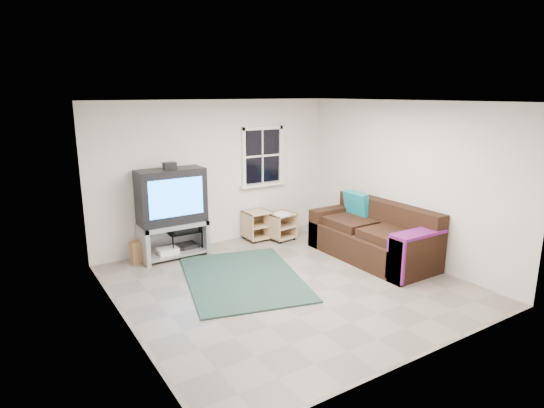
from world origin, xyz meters
TOP-DOWN VIEW (x-y plane):
  - room at (0.95, 2.27)m, footprint 4.60×4.62m
  - tv_unit at (-0.98, 2.00)m, footprint 1.10×0.55m
  - av_rack at (-0.77, 2.08)m, footprint 0.56×0.41m
  - side_table_left at (0.69, 2.09)m, footprint 0.46×0.46m
  - side_table_right at (1.06, 1.83)m, footprint 0.52×0.52m
  - sofa at (1.83, 0.14)m, footprint 0.98×2.22m
  - shag_rug at (-0.45, 0.54)m, footprint 2.14×2.58m
  - paper_bag at (-1.57, 2.03)m, footprint 0.28×0.20m

SIDE VIEW (x-z plane):
  - shag_rug at x=-0.45m, z-range 0.00..0.03m
  - paper_bag at x=-1.57m, z-range 0.00..0.37m
  - side_table_left at x=0.69m, z-range 0.02..0.56m
  - side_table_right at x=1.06m, z-range 0.03..0.56m
  - sofa at x=1.83m, z-range -0.15..0.87m
  - av_rack at x=-0.77m, z-range -0.07..1.05m
  - tv_unit at x=-0.98m, z-range 0.08..1.70m
  - room at x=0.95m, z-range -0.82..3.78m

